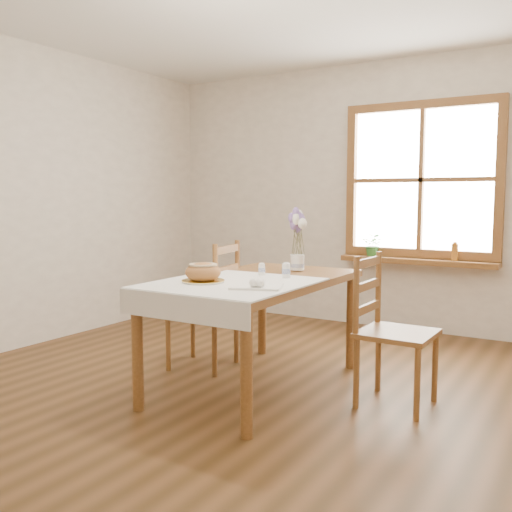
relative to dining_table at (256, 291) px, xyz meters
The scene contains 18 objects.
ground 0.73m from the dining_table, 90.00° to the right, with size 5.00×5.00×0.00m, color brown.
room_walls 1.08m from the dining_table, 90.00° to the right, with size 4.60×5.10×2.65m.
window 2.36m from the dining_table, 77.02° to the left, with size 1.46×0.08×1.46m.
window_sill 2.16m from the dining_table, 76.61° to the left, with size 1.46×0.20×0.05m.
dining_table is the anchor object (origin of this frame).
table_linen 0.32m from the dining_table, 90.00° to the right, with size 0.91×0.99×0.01m, color white.
chair_left 0.64m from the dining_table, 162.27° to the left, with size 0.45×0.47×0.96m, color brown, non-canonical shape.
chair_right 0.96m from the dining_table, ahead, with size 0.44×0.46×0.94m, color brown, non-canonical shape.
bread_plate 0.43m from the dining_table, 111.47° to the right, with size 0.26×0.26×0.01m, color white.
bread_loaf 0.45m from the dining_table, 111.47° to the right, with size 0.22×0.22×0.12m, color #AF6A3E.
egg_napkin 0.46m from the dining_table, 58.10° to the right, with size 0.29×0.25×0.01m, color white.
eggs 0.47m from the dining_table, 58.10° to the right, with size 0.23×0.20×0.05m, color white, non-canonical shape.
salt_shaker 0.17m from the dining_table, 95.40° to the left, with size 0.05×0.05×0.09m, color white.
pepper_shaker 0.25m from the dining_table, 17.02° to the left, with size 0.06×0.06×0.11m, color white.
flower_vase 0.50m from the dining_table, 81.58° to the left, with size 0.10×0.10×0.11m, color white.
lavender_bouquet 0.60m from the dining_table, 81.58° to the left, with size 0.18×0.18×0.34m, color #74579A, non-canonical shape.
potted_plant 2.11m from the dining_table, 88.17° to the left, with size 0.20×0.22×0.17m, color #347C31.
amber_bottle 2.27m from the dining_table, 68.20° to the left, with size 0.06×0.06×0.17m, color #A6641E.
Camera 1 is at (1.97, -2.94, 1.30)m, focal length 40.00 mm.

